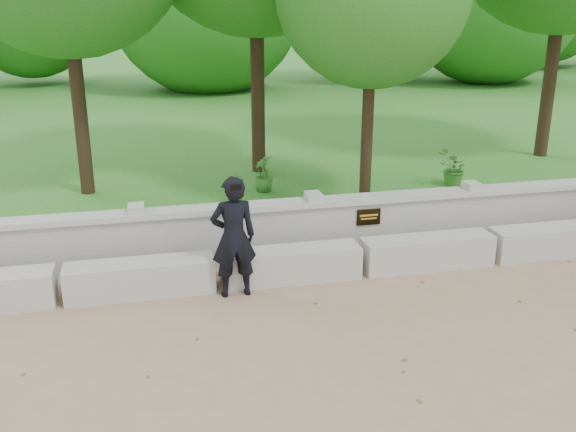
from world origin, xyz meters
name	(u,v)px	position (x,y,z in m)	size (l,w,h in m)	color
ground	(415,339)	(0.00, 0.00, 0.00)	(80.00, 80.00, 0.00)	#A18162
lawn	(234,117)	(0.00, 14.00, 0.12)	(40.00, 22.00, 0.25)	#2D7121
concrete_bench	(361,258)	(0.00, 1.90, 0.22)	(11.90, 0.45, 0.45)	beige
parapet_wall	(346,225)	(0.00, 2.60, 0.46)	(12.50, 0.35, 0.90)	#B5B3AB
man_main	(233,237)	(-1.82, 1.62, 0.80)	(0.60, 0.54, 1.59)	black
shrub_a	(237,189)	(-1.30, 4.70, 0.52)	(0.28, 0.19, 0.54)	#357427
shrub_b	(318,207)	(-0.24, 3.30, 0.54)	(0.32, 0.26, 0.58)	#357427
shrub_c	(454,169)	(2.87, 4.87, 0.59)	(0.61, 0.53, 0.68)	#357427
shrub_d	(263,174)	(-0.72, 5.33, 0.58)	(0.37, 0.33, 0.67)	#357427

